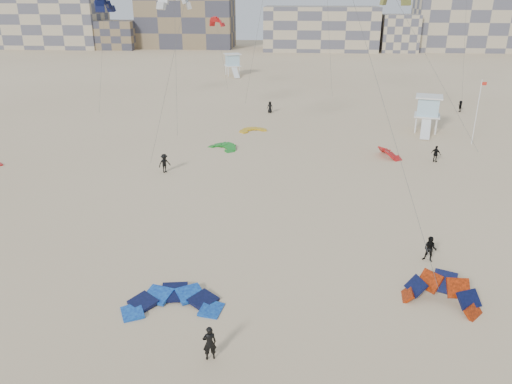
# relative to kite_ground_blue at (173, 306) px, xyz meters

# --- Properties ---
(ground) EXTENTS (320.00, 320.00, 0.00)m
(ground) POSITION_rel_kite_ground_blue_xyz_m (2.05, -0.57, 0.00)
(ground) COLOR beige
(ground) RESTS_ON ground
(kite_ground_blue) EXTENTS (5.62, 5.84, 1.47)m
(kite_ground_blue) POSITION_rel_kite_ground_blue_xyz_m (0.00, 0.00, 0.00)
(kite_ground_blue) COLOR blue
(kite_ground_blue) RESTS_ON ground
(kite_ground_orange) EXTENTS (5.48, 5.48, 4.18)m
(kite_ground_orange) POSITION_rel_kite_ground_blue_xyz_m (14.75, 1.54, 0.00)
(kite_ground_orange) COLOR red
(kite_ground_orange) RESTS_ON ground
(kite_ground_green) EXTENTS (4.69, 4.72, 1.45)m
(kite_ground_green) POSITION_rel_kite_ground_blue_xyz_m (-1.59, 29.62, 0.00)
(kite_ground_green) COLOR #1D8320
(kite_ground_green) RESTS_ON ground
(kite_ground_red_far) EXTENTS (3.95, 3.83, 2.88)m
(kite_ground_red_far) POSITION_rel_kite_ground_blue_xyz_m (16.15, 28.24, 0.00)
(kite_ground_red_far) COLOR red
(kite_ground_red_far) RESTS_ON ground
(kite_ground_yellow) EXTENTS (4.17, 4.25, 0.56)m
(kite_ground_yellow) POSITION_rel_kite_ground_blue_xyz_m (0.97, 37.23, 0.00)
(kite_ground_yellow) COLOR orange
(kite_ground_yellow) RESTS_ON ground
(kitesurfer_main) EXTENTS (0.76, 0.63, 1.80)m
(kitesurfer_main) POSITION_rel_kite_ground_blue_xyz_m (2.77, -4.00, 0.90)
(kitesurfer_main) COLOR black
(kitesurfer_main) RESTS_ON ground
(kitesurfer_b) EXTENTS (1.03, 0.95, 1.71)m
(kitesurfer_b) POSITION_rel_kite_ground_blue_xyz_m (15.21, 6.28, 0.86)
(kitesurfer_b) COLOR black
(kitesurfer_b) RESTS_ON ground
(kitesurfer_c) EXTENTS (1.35, 1.26, 1.83)m
(kitesurfer_c) POSITION_rel_kite_ground_blue_xyz_m (-6.01, 21.41, 0.91)
(kitesurfer_c) COLOR black
(kitesurfer_c) RESTS_ON ground
(kitesurfer_d) EXTENTS (1.04, 0.93, 1.70)m
(kitesurfer_d) POSITION_rel_kite_ground_blue_xyz_m (20.52, 26.82, 0.85)
(kitesurfer_d) COLOR black
(kitesurfer_d) RESTS_ON ground
(kitesurfer_e) EXTENTS (0.85, 0.62, 1.63)m
(kitesurfer_e) POSITION_rel_kite_ground_blue_xyz_m (2.49, 47.33, 0.81)
(kitesurfer_e) COLOR black
(kitesurfer_e) RESTS_ON ground
(kitesurfer_f) EXTENTS (0.80, 1.54, 1.59)m
(kitesurfer_f) POSITION_rel_kite_ground_blue_xyz_m (29.63, 50.38, 0.79)
(kitesurfer_f) COLOR black
(kitesurfer_f) RESTS_ON ground
(kite_fly_grey) EXTENTS (5.51, 8.57, 15.46)m
(kite_fly_grey) POSITION_rel_kite_ground_blue_xyz_m (-7.82, 36.57, 14.96)
(kite_fly_grey) COLOR silver
(kite_fly_grey) RESTS_ON ground
(kite_fly_navy) EXTENTS (4.40, 7.70, 14.93)m
(kite_fly_navy) POSITION_rel_kite_ground_blue_xyz_m (-19.85, 46.54, 14.26)
(kite_fly_navy) COLOR #0C113D
(kite_fly_navy) RESTS_ON ground
(kite_fly_red) EXTENTS (4.09, 4.11, 11.72)m
(kite_fly_red) POSITION_rel_kite_ground_blue_xyz_m (-6.72, 59.02, 11.48)
(kite_fly_red) COLOR red
(kite_fly_red) RESTS_ON ground
(lifeguard_tower_near) EXTENTS (3.74, 6.36, 4.39)m
(lifeguard_tower_near) POSITION_rel_kite_ground_blue_xyz_m (22.24, 38.90, 2.17)
(lifeguard_tower_near) COLOR white
(lifeguard_tower_near) RESTS_ON ground
(lifeguard_tower_far) EXTENTS (3.92, 6.42, 4.34)m
(lifeguard_tower_far) POSITION_rel_kite_ground_blue_xyz_m (-7.16, 80.25, 2.15)
(lifeguard_tower_far) COLOR white
(lifeguard_tower_far) RESTS_ON ground
(flagpole) EXTENTS (0.59, 0.09, 7.26)m
(flagpole) POSITION_rel_kite_ground_blue_xyz_m (26.25, 33.71, 3.83)
(flagpole) COLOR white
(flagpole) RESTS_ON ground
(condo_west_a) EXTENTS (30.00, 15.00, 14.00)m
(condo_west_a) POSITION_rel_kite_ground_blue_xyz_m (-67.95, 129.43, 7.00)
(condo_west_a) COLOR tan
(condo_west_a) RESTS_ON ground
(condo_west_b) EXTENTS (28.00, 14.00, 18.00)m
(condo_west_b) POSITION_rel_kite_ground_blue_xyz_m (-27.95, 133.43, 9.00)
(condo_west_b) COLOR #7A664A
(condo_west_b) RESTS_ON ground
(condo_mid) EXTENTS (32.00, 16.00, 12.00)m
(condo_mid) POSITION_rel_kite_ground_blue_xyz_m (12.05, 129.43, 6.00)
(condo_mid) COLOR tan
(condo_mid) RESTS_ON ground
(condo_east) EXTENTS (26.00, 14.00, 16.00)m
(condo_east) POSITION_rel_kite_ground_blue_xyz_m (52.05, 131.43, 8.00)
(condo_east) COLOR tan
(condo_east) RESTS_ON ground
(condo_fill_left) EXTENTS (12.00, 10.00, 8.00)m
(condo_fill_left) POSITION_rel_kite_ground_blue_xyz_m (-47.95, 127.43, 4.00)
(condo_fill_left) COLOR #7A664A
(condo_fill_left) RESTS_ON ground
(condo_fill_right) EXTENTS (10.00, 10.00, 10.00)m
(condo_fill_right) POSITION_rel_kite_ground_blue_xyz_m (34.05, 127.43, 5.00)
(condo_fill_right) COLOR tan
(condo_fill_right) RESTS_ON ground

